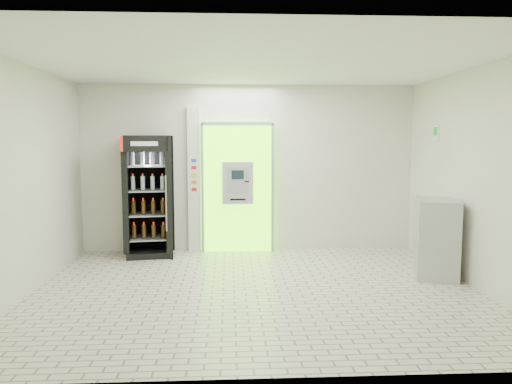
{
  "coord_description": "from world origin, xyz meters",
  "views": [
    {
      "loc": [
        -0.35,
        -6.53,
        2.02
      ],
      "look_at": [
        0.07,
        1.2,
        1.2
      ],
      "focal_mm": 35.0,
      "sensor_mm": 36.0,
      "label": 1
    }
  ],
  "objects": [
    {
      "name": "exit_sign",
      "position": [
        2.99,
        1.4,
        2.12
      ],
      "size": [
        0.02,
        0.22,
        0.26
      ],
      "color": "white",
      "rests_on": "room_shell"
    },
    {
      "name": "beverage_cooler",
      "position": [
        -1.74,
        2.15,
        1.0
      ],
      "size": [
        0.87,
        0.82,
        2.09
      ],
      "rotation": [
        0.0,
        0.0,
        0.14
      ],
      "color": "black",
      "rests_on": "ground"
    },
    {
      "name": "ground",
      "position": [
        0.0,
        0.0,
        0.0
      ],
      "size": [
        6.0,
        6.0,
        0.0
      ],
      "primitive_type": "plane",
      "color": "beige",
      "rests_on": "ground"
    },
    {
      "name": "pillar",
      "position": [
        -0.98,
        2.45,
        1.3
      ],
      "size": [
        0.22,
        0.11,
        2.6
      ],
      "color": "silver",
      "rests_on": "ground"
    },
    {
      "name": "room_shell",
      "position": [
        0.0,
        0.0,
        1.84
      ],
      "size": [
        6.0,
        6.0,
        6.0
      ],
      "color": "silver",
      "rests_on": "ground"
    },
    {
      "name": "atm_assembly",
      "position": [
        -0.2,
        2.41,
        1.17
      ],
      "size": [
        1.3,
        0.24,
        2.33
      ],
      "color": "#6DFF0D",
      "rests_on": "ground"
    },
    {
      "name": "steel_cabinet",
      "position": [
        2.7,
        0.58,
        0.57
      ],
      "size": [
        0.8,
        0.99,
        1.15
      ],
      "rotation": [
        0.0,
        0.0,
        -0.28
      ],
      "color": "#ABAEB3",
      "rests_on": "ground"
    }
  ]
}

